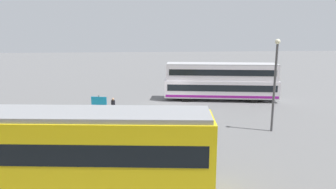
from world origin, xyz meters
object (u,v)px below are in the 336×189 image
object	(u,v)px
info_sign	(99,105)
double_decker_bus	(221,81)
street_lamp	(275,78)
tram_yellow	(45,150)
pedestrian_near_railing	(113,106)

from	to	relation	value
info_sign	double_decker_bus	bearing A→B (deg)	-144.86
street_lamp	tram_yellow	bearing A→B (deg)	26.68
pedestrian_near_railing	info_sign	xyz separation A→B (m)	(0.79, 2.53, 0.72)
double_decker_bus	street_lamp	world-z (taller)	street_lamp
info_sign	street_lamp	distance (m)	12.46
double_decker_bus	tram_yellow	bearing A→B (deg)	53.48
double_decker_bus	pedestrian_near_railing	distance (m)	11.72
tram_yellow	street_lamp	size ratio (longest dim) A/B	2.29
double_decker_bus	street_lamp	xyz separation A→B (m)	(-0.91, 10.07, 1.83)
info_sign	pedestrian_near_railing	bearing A→B (deg)	-107.31
pedestrian_near_railing	info_sign	size ratio (longest dim) A/B	0.68
info_sign	tram_yellow	bearing A→B (deg)	82.08
info_sign	street_lamp	size ratio (longest dim) A/B	0.37
double_decker_bus	tram_yellow	size ratio (longest dim) A/B	0.79
pedestrian_near_railing	tram_yellow	bearing A→B (deg)	79.94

